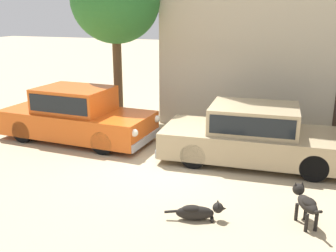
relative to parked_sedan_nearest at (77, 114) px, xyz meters
name	(u,v)px	position (x,y,z in m)	size (l,w,h in m)	color
ground_plane	(163,164)	(2.95, -0.90, -0.74)	(80.00, 80.00, 0.00)	tan
parked_sedan_nearest	(77,114)	(0.00, 0.00, 0.00)	(4.47, 1.86, 1.50)	#D15619
parked_sedan_second	(254,134)	(4.94, 0.04, -0.05)	(4.65, 2.15, 1.39)	tan
stray_dog_spotted	(306,202)	(6.20, -2.57, -0.32)	(0.52, 0.89, 0.65)	black
stray_dog_tan	(198,211)	(4.46, -3.09, -0.58)	(1.05, 0.42, 0.37)	black
acacia_tree_left	(115,0)	(0.26, 2.08, 3.11)	(2.80, 2.52, 5.20)	brown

